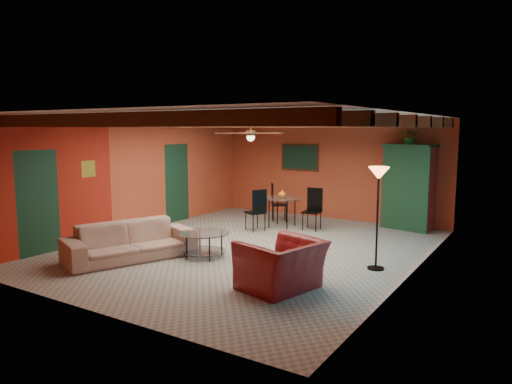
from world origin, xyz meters
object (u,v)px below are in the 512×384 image
Objects in this scene: coffee_table at (204,244)px; vase at (282,182)px; armchair at (281,265)px; dining_table at (282,207)px; sofa at (131,241)px; floor_lamp at (377,218)px; armoire at (408,188)px; potted_plant at (410,136)px.

coffee_table is 3.37m from vase.
dining_table reaches higher than armchair.
dining_table is (-0.10, 3.25, 0.27)m from coffee_table.
sofa is 4.23m from dining_table.
floor_lamp is 3.89m from vase.
dining_table reaches higher than coffee_table.
floor_lamp reaches higher than dining_table.
armoire reaches higher than floor_lamp.
dining_table is at bearing 0.00° from vase.
armoire is at bearing 96.82° from floor_lamp.
dining_table is at bearing -136.81° from armchair.
armchair is 0.64× the size of floor_lamp.
coffee_table is at bearing -162.36° from floor_lamp.
sofa is at bearing -141.19° from coffee_table.
armchair is 5.69× the size of vase.
coffee_table is at bearing -88.30° from vase.
potted_plant is at bearing 96.82° from floor_lamp.
sofa is 1.32× the size of floor_lamp.
dining_table is 3.90m from floor_lamp.
coffee_table is (1.08, 0.87, -0.10)m from sofa.
armoire is 3.08m from vase.
armoire reaches higher than vase.
potted_plant is 3.28m from vase.
potted_plant is at bearing 0.00° from armoire.
vase is at bearing -151.17° from potted_plant.
armoire is at bearing 28.83° from dining_table.
floor_lamp is (4.13, 1.84, 0.56)m from sofa.
coffee_table is (-2.15, 0.83, -0.13)m from armchair.
floor_lamp is at bearing 167.72° from armchair.
floor_lamp reaches higher than vase.
sofa is at bearing -74.94° from armchair.
vase reaches higher than dining_table.
vase reaches higher than armchair.
armoire is at bearing 61.22° from coffee_table.
armoire is (2.69, 1.48, 0.50)m from dining_table.
coffee_table is 1.94× the size of potted_plant.
armchair is at bearing -116.65° from floor_lamp.
sofa is 1.21× the size of dining_table.
armchair reaches higher than coffee_table.
armoire reaches higher than dining_table.
dining_table is (-2.24, 4.08, 0.13)m from armchair.
armoire reaches higher than armchair.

